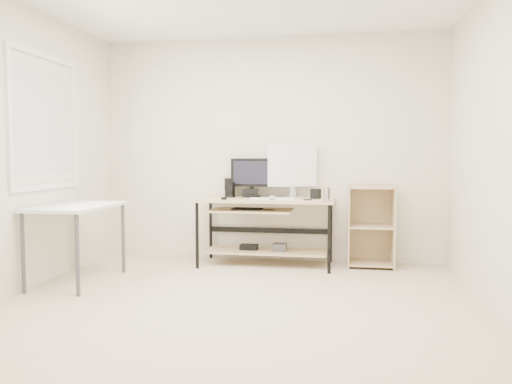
{
  "coord_description": "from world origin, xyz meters",
  "views": [
    {
      "loc": [
        0.83,
        -3.8,
        1.21
      ],
      "look_at": [
        -0.05,
        1.3,
        0.85
      ],
      "focal_mm": 35.0,
      "sensor_mm": 36.0,
      "label": 1
    }
  ],
  "objects": [
    {
      "name": "room",
      "position": [
        -0.14,
        0.04,
        1.32
      ],
      "size": [
        4.01,
        4.01,
        2.62
      ],
      "color": "beige",
      "rests_on": "ground"
    },
    {
      "name": "desk",
      "position": [
        -0.03,
        1.66,
        0.54
      ],
      "size": [
        1.5,
        0.65,
        0.75
      ],
      "color": "#D2B785",
      "rests_on": "ground"
    },
    {
      "name": "side_table",
      "position": [
        -1.68,
        0.6,
        0.67
      ],
      "size": [
        0.6,
        1.0,
        0.75
      ],
      "color": "white",
      "rests_on": "ground"
    },
    {
      "name": "shelf_unit",
      "position": [
        1.15,
        1.82,
        0.45
      ],
      "size": [
        0.5,
        0.4,
        0.9
      ],
      "color": "tan",
      "rests_on": "ground"
    },
    {
      "name": "black_monitor",
      "position": [
        -0.19,
        1.82,
        1.0
      ],
      "size": [
        0.49,
        0.2,
        0.44
      ],
      "rotation": [
        0.0,
        0.0,
        -0.08
      ],
      "color": "black",
      "rests_on": "desk"
    },
    {
      "name": "white_imac",
      "position": [
        0.27,
        1.84,
        1.09
      ],
      "size": [
        0.55,
        0.23,
        0.6
      ],
      "rotation": [
        0.0,
        0.0,
        0.33
      ],
      "color": "silver",
      "rests_on": "desk"
    },
    {
      "name": "keyboard",
      "position": [
        0.08,
        1.56,
        0.76
      ],
      "size": [
        0.49,
        0.22,
        0.02
      ],
      "primitive_type": "cube",
      "rotation": [
        0.0,
        0.0,
        0.18
      ],
      "color": "white",
      "rests_on": "desk"
    },
    {
      "name": "mouse",
      "position": [
        0.09,
        1.52,
        0.77
      ],
      "size": [
        0.08,
        0.13,
        0.04
      ],
      "primitive_type": "ellipsoid",
      "rotation": [
        0.0,
        0.0,
        -0.01
      ],
      "color": "#AFAFB4",
      "rests_on": "desk"
    },
    {
      "name": "center_speaker",
      "position": [
        -0.2,
        1.79,
        0.8
      ],
      "size": [
        0.19,
        0.11,
        0.09
      ],
      "primitive_type": "cube",
      "rotation": [
        0.0,
        0.0,
        0.17
      ],
      "color": "black",
      "rests_on": "desk"
    },
    {
      "name": "speaker_left",
      "position": [
        -0.46,
        1.87,
        0.86
      ],
      "size": [
        0.12,
        0.12,
        0.21
      ],
      "rotation": [
        0.0,
        0.0,
        0.15
      ],
      "color": "black",
      "rests_on": "desk"
    },
    {
      "name": "speaker_right",
      "position": [
        0.55,
        1.71,
        0.81
      ],
      "size": [
        0.12,
        0.12,
        0.11
      ],
      "primitive_type": "cube",
      "rotation": [
        0.0,
        0.0,
        -0.37
      ],
      "color": "black",
      "rests_on": "desk"
    },
    {
      "name": "audio_controller",
      "position": [
        -0.42,
        1.73,
        0.84
      ],
      "size": [
        0.1,
        0.08,
        0.17
      ],
      "primitive_type": "cube",
      "rotation": [
        0.0,
        0.0,
        -0.37
      ],
      "color": "black",
      "rests_on": "desk"
    },
    {
      "name": "volume_puck",
      "position": [
        -0.43,
        1.44,
        0.76
      ],
      "size": [
        0.08,
        0.08,
        0.03
      ],
      "primitive_type": "cylinder",
      "rotation": [
        0.0,
        0.0,
        0.26
      ],
      "color": "black",
      "rests_on": "desk"
    },
    {
      "name": "smartphone",
      "position": [
        0.47,
        1.54,
        0.75
      ],
      "size": [
        0.1,
        0.14,
        0.01
      ],
      "primitive_type": "cube",
      "rotation": [
        0.0,
        0.0,
        0.33
      ],
      "color": "black",
      "rests_on": "desk"
    },
    {
      "name": "coaster",
      "position": [
        0.68,
        1.39,
        0.75
      ],
      "size": [
        0.11,
        0.11,
        0.01
      ],
      "primitive_type": "cylinder",
      "rotation": [
        0.0,
        0.0,
        -0.16
      ],
      "color": "#916741",
      "rests_on": "desk"
    },
    {
      "name": "drinking_glass",
      "position": [
        0.68,
        1.39,
        0.83
      ],
      "size": [
        0.08,
        0.08,
        0.14
      ],
      "primitive_type": "cylinder",
      "rotation": [
        0.0,
        0.0,
        -0.16
      ],
      "color": "white",
      "rests_on": "coaster"
    }
  ]
}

